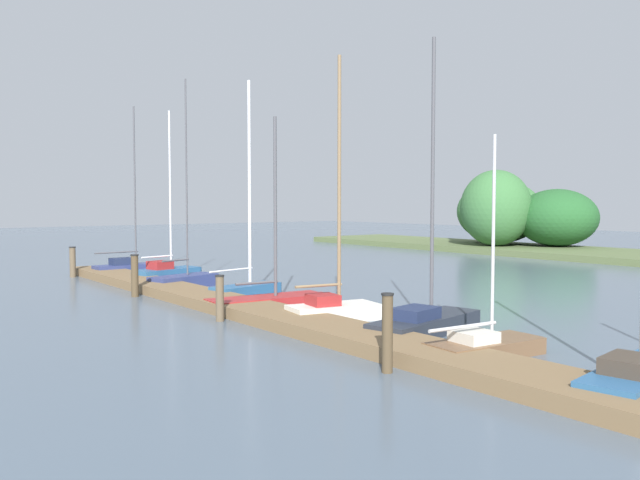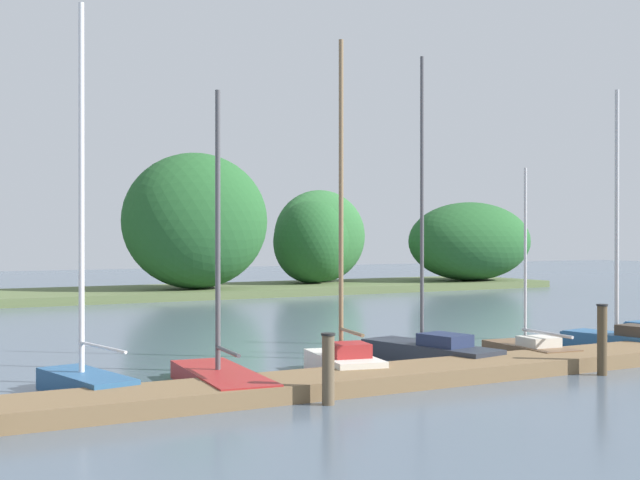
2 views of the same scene
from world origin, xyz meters
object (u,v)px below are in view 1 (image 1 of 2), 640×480
at_px(sailboat_4, 273,299).
at_px(sailboat_5, 335,305).
at_px(sailboat_8, 639,368).
at_px(mooring_piling_1, 135,275).
at_px(sailboat_3, 249,283).
at_px(sailboat_6, 428,319).
at_px(sailboat_7, 487,344).
at_px(mooring_piling_3, 387,333).
at_px(sailboat_0, 133,266).
at_px(mooring_piling_2, 220,298).
at_px(sailboat_2, 186,279).
at_px(sailboat_1, 169,271).
at_px(mooring_piling_0, 73,262).

xyz_separation_m(sailboat_4, sailboat_5, (3.09, 0.17, 0.16)).
xyz_separation_m(sailboat_8, mooring_piling_1, (-17.20, -2.77, 0.36)).
height_order(sailboat_3, sailboat_6, sailboat_3).
xyz_separation_m(sailboat_7, mooring_piling_3, (-0.33, -2.77, 0.55)).
height_order(sailboat_3, mooring_piling_1, sailboat_3).
relative_size(sailboat_0, mooring_piling_1, 5.16).
bearing_deg(sailboat_4, mooring_piling_2, -150.29).
bearing_deg(sailboat_0, sailboat_8, -92.31).
distance_m(sailboat_2, mooring_piling_3, 15.04).
bearing_deg(sailboat_0, sailboat_7, -92.28).
bearing_deg(mooring_piling_2, sailboat_5, 54.81).
distance_m(sailboat_3, mooring_piling_2, 5.01).
bearing_deg(sailboat_3, mooring_piling_3, -118.30).
distance_m(sailboat_5, sailboat_6, 3.04).
height_order(sailboat_4, mooring_piling_3, sailboat_4).
distance_m(sailboat_6, mooring_piling_3, 4.30).
height_order(sailboat_5, mooring_piling_2, sailboat_5).
bearing_deg(sailboat_7, sailboat_1, 94.78).
xyz_separation_m(sailboat_2, sailboat_8, (18.56, 0.08, 0.08)).
bearing_deg(sailboat_0, mooring_piling_3, -99.88).
distance_m(sailboat_0, sailboat_5, 15.50).
xyz_separation_m(sailboat_7, sailboat_8, (3.43, -0.01, 0.16)).
height_order(sailboat_0, mooring_piling_0, sailboat_0).
xyz_separation_m(sailboat_8, mooring_piling_2, (-10.93, -2.68, 0.25)).
xyz_separation_m(sailboat_0, mooring_piling_1, (7.29, -2.76, 0.40)).
distance_m(sailboat_3, sailboat_4, 2.75).
bearing_deg(sailboat_1, sailboat_4, -104.12).
relative_size(sailboat_4, sailboat_6, 0.81).
bearing_deg(mooring_piling_2, mooring_piling_1, -179.17).
xyz_separation_m(sailboat_3, sailboat_8, (14.73, -0.58, -0.07)).
bearing_deg(sailboat_2, mooring_piling_1, -166.76).
height_order(mooring_piling_1, mooring_piling_2, mooring_piling_1).
relative_size(sailboat_8, mooring_piling_3, 4.48).
bearing_deg(sailboat_6, sailboat_4, 87.72).
xyz_separation_m(sailboat_6, sailboat_7, (2.62, -0.84, -0.10)).
relative_size(sailboat_2, sailboat_5, 1.10).
distance_m(sailboat_2, sailboat_7, 15.13).
bearing_deg(sailboat_6, mooring_piling_3, -158.84).
xyz_separation_m(sailboat_0, sailboat_3, (9.76, 0.59, 0.11)).
bearing_deg(sailboat_0, sailboat_5, -92.02).
xyz_separation_m(sailboat_5, mooring_piling_3, (5.22, -2.83, 0.36)).
distance_m(sailboat_8, mooring_piling_3, 4.68).
height_order(sailboat_0, mooring_piling_3, sailboat_0).
distance_m(sailboat_4, mooring_piling_1, 5.80).
height_order(sailboat_8, mooring_piling_2, sailboat_8).
bearing_deg(sailboat_8, sailboat_6, 72.94).
xyz_separation_m(sailboat_5, mooring_piling_1, (-8.21, -2.85, 0.32)).
height_order(sailboat_7, sailboat_8, sailboat_8).
height_order(sailboat_2, sailboat_8, sailboat_2).
bearing_deg(sailboat_3, sailboat_4, -115.70).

